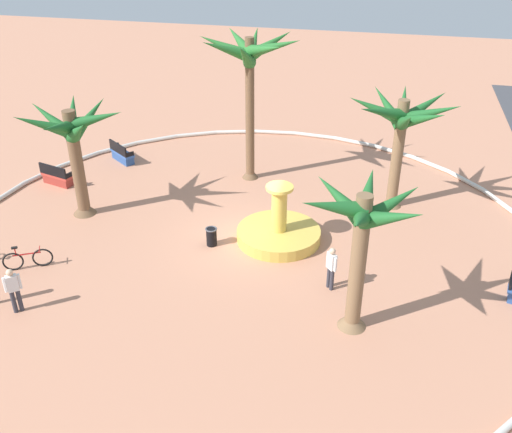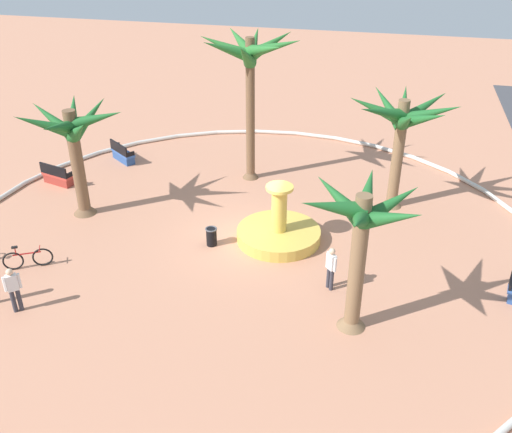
{
  "view_description": "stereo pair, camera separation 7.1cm",
  "coord_description": "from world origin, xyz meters",
  "px_view_note": "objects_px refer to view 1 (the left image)",
  "views": [
    {
      "loc": [
        18.37,
        4.7,
        11.66
      ],
      "look_at": [
        -0.06,
        0.37,
        1.0
      ],
      "focal_mm": 40.07,
      "sensor_mm": 36.0,
      "label": 1
    },
    {
      "loc": [
        18.36,
        4.77,
        11.66
      ],
      "look_at": [
        -0.06,
        0.37,
        1.0
      ],
      "focal_mm": 40.07,
      "sensor_mm": 36.0,
      "label": 2
    }
  ],
  "objects_px": {
    "palm_tree_far_side": "(402,123)",
    "bench_east": "(57,177)",
    "bicycle_by_lamppost": "(28,259)",
    "bench_west": "(122,155)",
    "person_pedestrian_stroll": "(331,266)",
    "fountain": "(279,233)",
    "trash_bin": "(212,236)",
    "palm_tree_by_curb": "(362,229)",
    "palm_tree_near_fountain": "(72,136)",
    "person_cyclist_photo": "(13,288)",
    "palm_tree_mid_plaza": "(250,63)"
  },
  "relations": [
    {
      "from": "trash_bin",
      "to": "person_pedestrian_stroll",
      "type": "xyz_separation_m",
      "value": [
        1.73,
        4.72,
        0.51
      ]
    },
    {
      "from": "person_pedestrian_stroll",
      "to": "palm_tree_by_curb",
      "type": "bearing_deg",
      "value": 26.55
    },
    {
      "from": "fountain",
      "to": "palm_tree_near_fountain",
      "type": "relative_size",
      "value": 0.68
    },
    {
      "from": "trash_bin",
      "to": "bench_east",
      "type": "bearing_deg",
      "value": -111.95
    },
    {
      "from": "bench_east",
      "to": "person_cyclist_photo",
      "type": "xyz_separation_m",
      "value": [
        8.67,
        3.62,
        0.56
      ]
    },
    {
      "from": "palm_tree_near_fountain",
      "to": "bench_east",
      "type": "distance_m",
      "value": 4.61
    },
    {
      "from": "bench_west",
      "to": "trash_bin",
      "type": "height_order",
      "value": "bench_west"
    },
    {
      "from": "palm_tree_mid_plaza",
      "to": "palm_tree_near_fountain",
      "type": "bearing_deg",
      "value": -49.91
    },
    {
      "from": "bench_west",
      "to": "person_cyclist_photo",
      "type": "distance_m",
      "value": 11.93
    },
    {
      "from": "bench_west",
      "to": "person_cyclist_photo",
      "type": "bearing_deg",
      "value": 8.78
    },
    {
      "from": "palm_tree_far_side",
      "to": "bench_west",
      "type": "height_order",
      "value": "palm_tree_far_side"
    },
    {
      "from": "palm_tree_near_fountain",
      "to": "bicycle_by_lamppost",
      "type": "relative_size",
      "value": 3.09
    },
    {
      "from": "palm_tree_near_fountain",
      "to": "person_cyclist_photo",
      "type": "height_order",
      "value": "palm_tree_near_fountain"
    },
    {
      "from": "bench_east",
      "to": "palm_tree_by_curb",
      "type": "bearing_deg",
      "value": 63.82
    },
    {
      "from": "palm_tree_mid_plaza",
      "to": "bench_east",
      "type": "relative_size",
      "value": 4.04
    },
    {
      "from": "palm_tree_mid_plaza",
      "to": "palm_tree_by_curb",
      "type": "bearing_deg",
      "value": 30.04
    },
    {
      "from": "palm_tree_near_fountain",
      "to": "bench_east",
      "type": "height_order",
      "value": "palm_tree_near_fountain"
    },
    {
      "from": "palm_tree_by_curb",
      "to": "palm_tree_mid_plaza",
      "type": "relative_size",
      "value": 0.71
    },
    {
      "from": "fountain",
      "to": "palm_tree_mid_plaza",
      "type": "distance_m",
      "value": 7.68
    },
    {
      "from": "palm_tree_by_curb",
      "to": "palm_tree_far_side",
      "type": "distance_m",
      "value": 8.36
    },
    {
      "from": "bench_east",
      "to": "bicycle_by_lamppost",
      "type": "bearing_deg",
      "value": 21.84
    },
    {
      "from": "palm_tree_near_fountain",
      "to": "trash_bin",
      "type": "distance_m",
      "value": 6.77
    },
    {
      "from": "palm_tree_near_fountain",
      "to": "person_cyclist_photo",
      "type": "relative_size",
      "value": 2.95
    },
    {
      "from": "fountain",
      "to": "trash_bin",
      "type": "height_order",
      "value": "fountain"
    },
    {
      "from": "bench_west",
      "to": "person_pedestrian_stroll",
      "type": "height_order",
      "value": "person_pedestrian_stroll"
    },
    {
      "from": "trash_bin",
      "to": "person_pedestrian_stroll",
      "type": "bearing_deg",
      "value": 69.89
    },
    {
      "from": "palm_tree_by_curb",
      "to": "person_pedestrian_stroll",
      "type": "relative_size",
      "value": 3.02
    },
    {
      "from": "bench_east",
      "to": "person_pedestrian_stroll",
      "type": "relative_size",
      "value": 1.05
    },
    {
      "from": "bench_east",
      "to": "bicycle_by_lamppost",
      "type": "height_order",
      "value": "bench_east"
    },
    {
      "from": "palm_tree_mid_plaza",
      "to": "palm_tree_far_side",
      "type": "relative_size",
      "value": 1.36
    },
    {
      "from": "palm_tree_near_fountain",
      "to": "palm_tree_mid_plaza",
      "type": "relative_size",
      "value": 0.7
    },
    {
      "from": "person_pedestrian_stroll",
      "to": "bench_west",
      "type": "bearing_deg",
      "value": -125.91
    },
    {
      "from": "palm_tree_by_curb",
      "to": "bicycle_by_lamppost",
      "type": "relative_size",
      "value": 3.13
    },
    {
      "from": "palm_tree_far_side",
      "to": "bench_east",
      "type": "bearing_deg",
      "value": -84.84
    },
    {
      "from": "palm_tree_near_fountain",
      "to": "bench_east",
      "type": "bearing_deg",
      "value": -131.53
    },
    {
      "from": "palm_tree_far_side",
      "to": "palm_tree_mid_plaza",
      "type": "bearing_deg",
      "value": -101.82
    },
    {
      "from": "person_cyclist_photo",
      "to": "person_pedestrian_stroll",
      "type": "relative_size",
      "value": 1.01
    },
    {
      "from": "palm_tree_near_fountain",
      "to": "bench_west",
      "type": "height_order",
      "value": "palm_tree_near_fountain"
    },
    {
      "from": "palm_tree_far_side",
      "to": "person_pedestrian_stroll",
      "type": "height_order",
      "value": "palm_tree_far_side"
    },
    {
      "from": "palm_tree_mid_plaza",
      "to": "bench_east",
      "type": "xyz_separation_m",
      "value": [
        2.74,
        -8.5,
        -5.08
      ]
    },
    {
      "from": "bench_east",
      "to": "person_pedestrian_stroll",
      "type": "height_order",
      "value": "person_pedestrian_stroll"
    },
    {
      "from": "palm_tree_far_side",
      "to": "bench_west",
      "type": "xyz_separation_m",
      "value": [
        -1.75,
        -13.29,
        -3.41
      ]
    },
    {
      "from": "fountain",
      "to": "palm_tree_near_fountain",
      "type": "height_order",
      "value": "palm_tree_near_fountain"
    },
    {
      "from": "palm_tree_near_fountain",
      "to": "palm_tree_mid_plaza",
      "type": "distance_m",
      "value": 8.02
    },
    {
      "from": "person_pedestrian_stroll",
      "to": "fountain",
      "type": "bearing_deg",
      "value": -139.2
    },
    {
      "from": "person_pedestrian_stroll",
      "to": "bicycle_by_lamppost",
      "type": "bearing_deg",
      "value": -83.23
    },
    {
      "from": "person_cyclist_photo",
      "to": "palm_tree_by_curb",
      "type": "bearing_deg",
      "value": 99.42
    },
    {
      "from": "palm_tree_far_side",
      "to": "bicycle_by_lamppost",
      "type": "bearing_deg",
      "value": -58.17
    },
    {
      "from": "fountain",
      "to": "bench_west",
      "type": "height_order",
      "value": "fountain"
    },
    {
      "from": "palm_tree_by_curb",
      "to": "bench_east",
      "type": "xyz_separation_m",
      "value": [
        -6.93,
        -14.09,
        -3.14
      ]
    }
  ]
}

